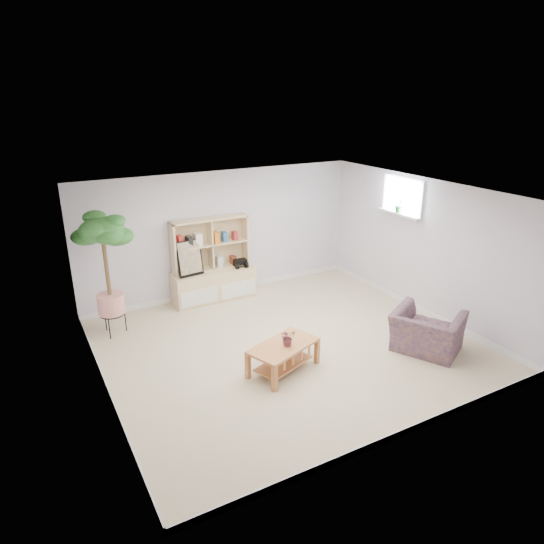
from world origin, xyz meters
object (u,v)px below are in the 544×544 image
coffee_table (283,357)px  floor_tree (108,276)px  storage_unit (213,260)px  armchair (427,329)px

coffee_table → floor_tree: bearing=108.9°
storage_unit → armchair: (2.09, -3.40, -0.42)m
storage_unit → floor_tree: bearing=-165.5°
storage_unit → armchair: 4.01m
storage_unit → coffee_table: size_ratio=1.56×
storage_unit → floor_tree: (-1.99, -0.51, 0.23)m
coffee_table → armchair: 2.27m
floor_tree → armchair: floor_tree is taller
coffee_table → armchair: size_ratio=1.03×
coffee_table → floor_tree: floor_tree is taller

